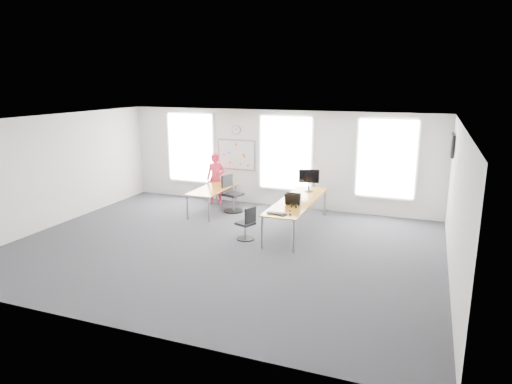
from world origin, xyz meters
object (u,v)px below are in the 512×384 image
at_px(monitor, 309,178).
at_px(chair_right, 247,225).
at_px(chair_left, 231,196).
at_px(keyboard, 277,214).
at_px(desk_right, 297,202).
at_px(desk_left, 213,190).
at_px(person, 216,179).
at_px(headphones, 294,206).

bearing_deg(monitor, chair_right, -126.83).
bearing_deg(chair_left, keyboard, -121.46).
bearing_deg(chair_left, desk_right, -98.02).
bearing_deg(monitor, desk_left, 172.71).
bearing_deg(keyboard, chair_left, 151.48).
distance_m(desk_right, person, 3.58).
relative_size(desk_left, keyboard, 4.19).
xyz_separation_m(desk_left, person, (-0.33, 0.90, 0.15)).
xyz_separation_m(desk_right, keyboard, (-0.10, -1.40, 0.06)).
relative_size(chair_right, chair_left, 0.77).
relative_size(chair_right, monitor, 1.33).
bearing_deg(person, keyboard, -56.80).
relative_size(desk_right, chair_right, 3.93).
distance_m(chair_right, chair_left, 2.63).
height_order(desk_right, headphones, headphones).
height_order(desk_left, keyboard, keyboard).
xyz_separation_m(person, headphones, (3.28, -2.39, 0.04)).
height_order(desk_left, headphones, headphones).
bearing_deg(chair_right, desk_left, -114.38).
relative_size(desk_left, chair_right, 2.37).
height_order(desk_right, chair_left, chair_left).
xyz_separation_m(desk_right, monitor, (0.04, 1.04, 0.44)).
distance_m(chair_left, monitor, 2.49).
bearing_deg(desk_left, chair_right, -45.87).
distance_m(desk_right, headphones, 0.75).
bearing_deg(keyboard, desk_right, 104.79).
bearing_deg(headphones, keyboard, -105.03).
bearing_deg(chair_right, chair_left, -126.33).
relative_size(chair_left, person, 0.67).
xyz_separation_m(headphones, monitor, (-0.08, 1.77, 0.34)).
bearing_deg(desk_right, desk_left, 164.92).
relative_size(chair_right, headphones, 4.79).
height_order(chair_right, person, person).
xyz_separation_m(chair_left, person, (-0.82, 0.62, 0.33)).
xyz_separation_m(chair_right, headphones, (1.06, 0.45, 0.49)).
relative_size(desk_left, chair_left, 1.82).
bearing_deg(chair_right, desk_right, 162.52).
relative_size(desk_left, person, 1.23).
xyz_separation_m(desk_right, desk_left, (-2.84, 0.76, -0.09)).
bearing_deg(chair_left, monitor, -74.11).
xyz_separation_m(chair_left, keyboard, (2.25, -2.45, 0.34)).
relative_size(person, monitor, 2.57).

